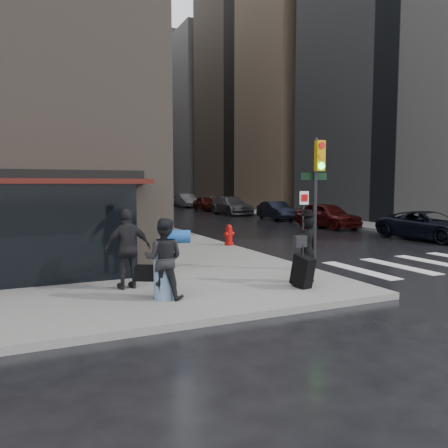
{
  "coord_description": "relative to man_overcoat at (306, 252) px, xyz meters",
  "views": [
    {
      "loc": [
        -5.57,
        -9.14,
        2.56
      ],
      "look_at": [
        0.25,
        3.71,
        1.3
      ],
      "focal_mm": 35.0,
      "sensor_mm": 36.0,
      "label": 1
    }
  ],
  "objects": [
    {
      "name": "parked_car_1",
      "position": [
        10.1,
        12.27,
        -0.15
      ],
      "size": [
        2.15,
        4.62,
        1.53
      ],
      "primitive_type": "imported",
      "rotation": [
        0.0,
        0.0,
        0.08
      ],
      "color": "#3B0C0B",
      "rests_on": "ground"
    },
    {
      "name": "man_greycoat",
      "position": [
        -4.09,
        1.26,
        0.17
      ],
      "size": [
        1.15,
        0.59,
        1.88
      ],
      "rotation": [
        0.0,
        0.0,
        3.27
      ],
      "color": "black",
      "rests_on": "ground"
    },
    {
      "name": "parked_car_3",
      "position": [
        10.05,
        25.48,
        -0.13
      ],
      "size": [
        2.2,
        5.4,
        1.57
      ],
      "primitive_type": "imported",
      "rotation": [
        0.0,
        0.0,
        0.0
      ],
      "color": "#46464B",
      "rests_on": "ground"
    },
    {
      "name": "man_overcoat",
      "position": [
        0.0,
        0.0,
        0.0
      ],
      "size": [
        0.95,
        1.04,
        1.83
      ],
      "rotation": [
        0.0,
        0.0,
        3.29
      ],
      "color": "black",
      "rests_on": "ground"
    },
    {
      "name": "sidewalk_left",
      "position": [
        -0.62,
        27.34,
        -0.84
      ],
      "size": [
        4.0,
        50.0,
        0.15
      ],
      "primitive_type": "cube",
      "color": "slate",
      "rests_on": "ground"
    },
    {
      "name": "bldg_right_far",
      "position": [
        25.38,
        58.34,
        11.58
      ],
      "size": [
        22.0,
        20.0,
        25.0
      ],
      "primitive_type": "cube",
      "color": "slate",
      "rests_on": "ground"
    },
    {
      "name": "parked_car_5",
      "position": [
        10.58,
        38.7,
        -0.14
      ],
      "size": [
        2.05,
        4.85,
        1.56
      ],
      "primitive_type": "imported",
      "rotation": [
        0.0,
        0.0,
        -0.09
      ],
      "color": "#535358",
      "rests_on": "ground"
    },
    {
      "name": "man_jeans",
      "position": [
        -3.6,
        0.01,
        0.1
      ],
      "size": [
        1.16,
        1.07,
        1.73
      ],
      "rotation": [
        0.0,
        0.0,
        2.65
      ],
      "color": "black",
      "rests_on": "ground"
    },
    {
      "name": "parked_car_6",
      "position": [
        10.63,
        45.3,
        -0.17
      ],
      "size": [
        2.55,
        5.42,
        1.5
      ],
      "primitive_type": "imported",
      "rotation": [
        0.0,
        0.0,
        0.01
      ],
      "color": "#4F4E54",
      "rests_on": "ground"
    },
    {
      "name": "bldg_distant",
      "position": [
        5.38,
        78.34,
        15.08
      ],
      "size": [
        40.0,
        12.0,
        32.0
      ],
      "primitive_type": "cube",
      "color": "slate",
      "rests_on": "ground"
    },
    {
      "name": "ground",
      "position": [
        -0.62,
        0.34,
        -0.92
      ],
      "size": [
        140.0,
        140.0,
        0.0
      ],
      "primitive_type": "plane",
      "color": "black",
      "rests_on": "ground"
    },
    {
      "name": "fire_hydrant",
      "position": [
        1.18,
        6.98,
        -0.39
      ],
      "size": [
        0.48,
        0.37,
        0.83
      ],
      "rotation": [
        0.0,
        0.0,
        0.32
      ],
      "color": "#B10E0A",
      "rests_on": "ground"
    },
    {
      "name": "parked_car_4",
      "position": [
        10.31,
        32.09,
        -0.21
      ],
      "size": [
        1.75,
        4.18,
        1.41
      ],
      "primitive_type": "imported",
      "rotation": [
        0.0,
        0.0,
        -0.02
      ],
      "color": "#430F0D",
      "rests_on": "ground"
    },
    {
      "name": "parked_car_2",
      "position": [
        10.55,
        18.88,
        -0.24
      ],
      "size": [
        1.83,
        4.21,
        1.35
      ],
      "primitive_type": "imported",
      "rotation": [
        0.0,
        0.0,
        -0.1
      ],
      "color": "black",
      "rests_on": "ground"
    },
    {
      "name": "traffic_light",
      "position": [
        1.24,
        1.33,
        1.64
      ],
      "size": [
        0.93,
        0.45,
        3.73
      ],
      "rotation": [
        0.0,
        0.0,
        -0.08
      ],
      "color": "black",
      "rests_on": "ground"
    },
    {
      "name": "parked_car_0",
      "position": [
        10.85,
        5.66,
        -0.24
      ],
      "size": [
        2.59,
        4.99,
        1.34
      ],
      "primitive_type": "imported",
      "rotation": [
        0.0,
        0.0,
        0.08
      ],
      "color": "black",
      "rests_on": "ground"
    },
    {
      "name": "sidewalk_right",
      "position": [
        12.88,
        27.34,
        -0.84
      ],
      "size": [
        3.0,
        50.0,
        0.15
      ],
      "primitive_type": "cube",
      "color": "slate",
      "rests_on": "ground"
    },
    {
      "name": "bldg_right_mid",
      "position": [
        25.38,
        35.34,
        18.08
      ],
      "size": [
        22.0,
        22.0,
        38.0
      ],
      "primitive_type": "cube",
      "color": "#8E7258",
      "rests_on": "ground"
    }
  ]
}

